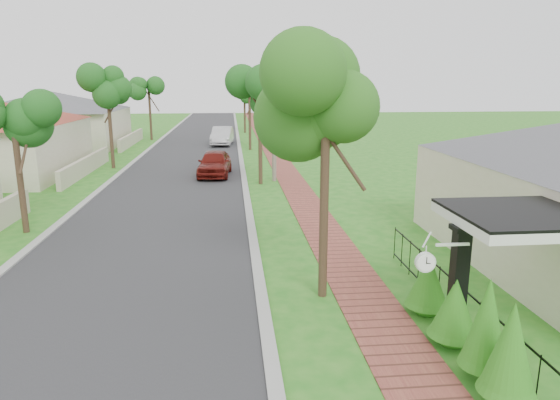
{
  "coord_description": "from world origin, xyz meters",
  "views": [
    {
      "loc": [
        -0.03,
        -10.16,
        5.3
      ],
      "look_at": [
        1.54,
        5.84,
        1.5
      ],
      "focal_mm": 32.0,
      "sensor_mm": 36.0,
      "label": 1
    }
  ],
  "objects_px": {
    "parked_car_red": "(215,163)",
    "station_clock": "(428,261)",
    "near_tree": "(326,103)",
    "porch_post": "(457,291)",
    "utility_pole": "(274,116)",
    "parked_car_white": "(222,136)"
  },
  "relations": [
    {
      "from": "porch_post",
      "to": "station_clock",
      "type": "height_order",
      "value": "porch_post"
    },
    {
      "from": "parked_car_red",
      "to": "near_tree",
      "type": "bearing_deg",
      "value": -74.89
    },
    {
      "from": "porch_post",
      "to": "station_clock",
      "type": "xyz_separation_m",
      "value": [
        -0.86,
        -0.4,
        0.83
      ]
    },
    {
      "from": "parked_car_red",
      "to": "station_clock",
      "type": "relative_size",
      "value": 4.11
    },
    {
      "from": "station_clock",
      "to": "porch_post",
      "type": "bearing_deg",
      "value": 25.02
    },
    {
      "from": "utility_pole",
      "to": "station_clock",
      "type": "bearing_deg",
      "value": -85.61
    },
    {
      "from": "near_tree",
      "to": "station_clock",
      "type": "relative_size",
      "value": 5.75
    },
    {
      "from": "utility_pole",
      "to": "near_tree",
      "type": "bearing_deg",
      "value": -90.38
    },
    {
      "from": "parked_car_white",
      "to": "station_clock",
      "type": "relative_size",
      "value": 4.44
    },
    {
      "from": "station_clock",
      "to": "parked_car_white",
      "type": "bearing_deg",
      "value": 97.32
    },
    {
      "from": "utility_pole",
      "to": "station_clock",
      "type": "relative_size",
      "value": 6.62
    },
    {
      "from": "parked_car_red",
      "to": "utility_pole",
      "type": "distance_m",
      "value": 4.71
    },
    {
      "from": "porch_post",
      "to": "parked_car_white",
      "type": "height_order",
      "value": "porch_post"
    },
    {
      "from": "porch_post",
      "to": "utility_pole",
      "type": "distance_m",
      "value": 18.07
    },
    {
      "from": "porch_post",
      "to": "parked_car_white",
      "type": "distance_m",
      "value": 34.84
    },
    {
      "from": "utility_pole",
      "to": "porch_post",
      "type": "bearing_deg",
      "value": -82.78
    },
    {
      "from": "parked_car_red",
      "to": "near_tree",
      "type": "relative_size",
      "value": 0.71
    },
    {
      "from": "parked_car_red",
      "to": "utility_pole",
      "type": "relative_size",
      "value": 0.62
    },
    {
      "from": "near_tree",
      "to": "porch_post",
      "type": "bearing_deg",
      "value": -46.77
    },
    {
      "from": "near_tree",
      "to": "parked_car_white",
      "type": "bearing_deg",
      "value": 95.33
    },
    {
      "from": "parked_car_white",
      "to": "station_clock",
      "type": "distance_m",
      "value": 35.13
    },
    {
      "from": "parked_car_red",
      "to": "parked_car_white",
      "type": "height_order",
      "value": "parked_car_white"
    }
  ]
}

